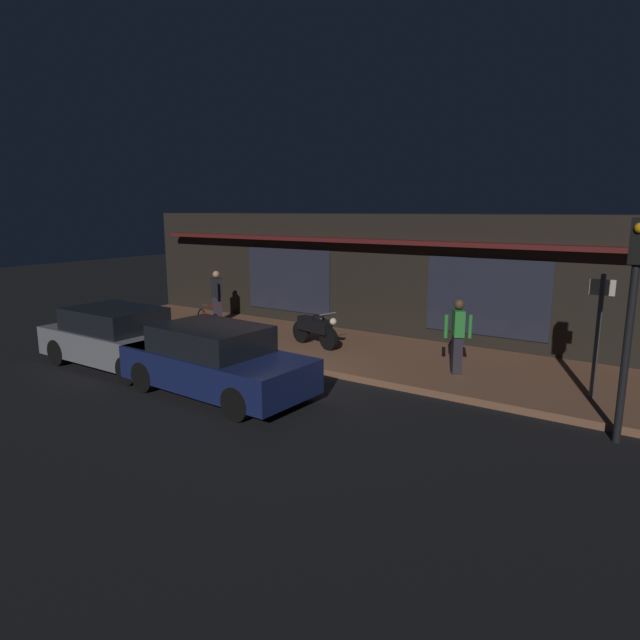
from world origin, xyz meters
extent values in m
plane|color=black|center=(0.00, 0.00, 0.00)|extent=(60.00, 60.00, 0.00)
cube|color=brown|center=(0.00, 3.00, 0.07)|extent=(18.00, 4.00, 0.15)
cube|color=black|center=(0.00, 6.40, 1.80)|extent=(18.00, 2.80, 3.60)
cube|color=#262838|center=(-3.20, 4.98, 1.50)|extent=(3.20, 0.04, 2.00)
cube|color=#262838|center=(3.20, 4.98, 1.50)|extent=(3.20, 0.04, 2.00)
cube|color=#591919|center=(0.00, 4.75, 2.85)|extent=(16.20, 0.50, 0.12)
cylinder|color=black|center=(-1.15, 2.83, 0.45)|extent=(0.61, 0.27, 0.60)
cylinder|color=black|center=(-0.08, 2.56, 0.45)|extent=(0.61, 0.27, 0.60)
cube|color=black|center=(-0.61, 2.69, 0.73)|extent=(1.14, 0.55, 0.36)
ellipsoid|color=black|center=(-0.47, 2.66, 0.93)|extent=(0.49, 0.34, 0.20)
sphere|color=#F9EDB7|center=(0.08, 2.51, 0.93)|extent=(0.18, 0.18, 0.18)
cylinder|color=gray|center=(-0.11, 2.56, 1.10)|extent=(0.17, 0.54, 0.03)
torus|color=black|center=(-4.52, 2.42, 0.48)|extent=(0.63, 0.28, 0.66)
torus|color=black|center=(-3.59, 2.06, 0.48)|extent=(0.63, 0.28, 0.66)
cube|color=#A51E1E|center=(-4.06, 2.24, 0.70)|extent=(0.85, 0.36, 0.06)
cube|color=brown|center=(-4.29, 2.33, 0.97)|extent=(0.22, 0.15, 0.06)
cylinder|color=#A51E1E|center=(-3.67, 2.09, 1.05)|extent=(0.17, 0.40, 0.02)
cube|color=#28232D|center=(-4.99, 3.55, 0.57)|extent=(0.34, 0.34, 0.85)
cube|color=black|center=(-4.99, 3.55, 1.29)|extent=(0.42, 0.42, 0.58)
sphere|color=tan|center=(-4.99, 3.55, 1.71)|extent=(0.22, 0.22, 0.22)
cylinder|color=black|center=(-4.80, 3.37, 1.22)|extent=(0.13, 0.13, 0.52)
cylinder|color=black|center=(-5.17, 3.74, 1.22)|extent=(0.13, 0.13, 0.52)
cube|color=#28232D|center=(3.39, 2.39, 0.57)|extent=(0.31, 0.34, 0.85)
cube|color=#2D8C38|center=(3.39, 2.39, 1.29)|extent=(0.38, 0.44, 0.58)
sphere|color=brown|center=(3.39, 2.39, 1.71)|extent=(0.22, 0.22, 0.22)
cylinder|color=#2D8C38|center=(3.62, 2.52, 1.22)|extent=(0.12, 0.12, 0.52)
cylinder|color=#2D8C38|center=(3.17, 2.26, 1.22)|extent=(0.12, 0.12, 0.52)
cylinder|color=#47474C|center=(6.13, 2.31, 1.35)|extent=(0.09, 0.09, 2.40)
cube|color=beige|center=(6.13, 2.31, 2.30)|extent=(0.44, 0.03, 0.30)
cylinder|color=black|center=(6.74, 0.62, 1.80)|extent=(0.12, 0.12, 3.60)
cube|color=black|center=(6.74, 0.62, 3.25)|extent=(0.24, 0.24, 0.70)
sphere|color=orange|center=(6.74, 0.49, 3.45)|extent=(0.16, 0.16, 0.16)
cylinder|color=black|center=(-2.37, -0.29, 0.32)|extent=(0.64, 0.23, 0.64)
cylinder|color=black|center=(-2.39, -1.85, 0.32)|extent=(0.64, 0.23, 0.64)
cylinder|color=black|center=(-5.07, -0.26, 0.32)|extent=(0.64, 0.23, 0.64)
cylinder|color=black|center=(-5.09, -1.82, 0.32)|extent=(0.64, 0.23, 0.64)
cube|color=slate|center=(-3.73, -1.06, 0.55)|extent=(4.12, 1.81, 0.68)
cube|color=black|center=(-3.88, -1.05, 1.10)|extent=(2.22, 1.62, 0.64)
cylinder|color=black|center=(1.06, -0.54, 0.32)|extent=(0.65, 0.25, 0.64)
cylinder|color=black|center=(0.97, -2.10, 0.32)|extent=(0.65, 0.25, 0.64)
cylinder|color=black|center=(-1.64, -0.40, 0.32)|extent=(0.65, 0.25, 0.64)
cylinder|color=black|center=(-1.72, -1.96, 0.32)|extent=(0.65, 0.25, 0.64)
cube|color=#141E4C|center=(-0.33, -1.25, 0.55)|extent=(4.19, 1.98, 0.68)
cube|color=black|center=(-0.48, -1.24, 1.10)|extent=(2.28, 1.71, 0.64)
camera|label=1|loc=(7.33, -8.97, 3.71)|focal=30.61mm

